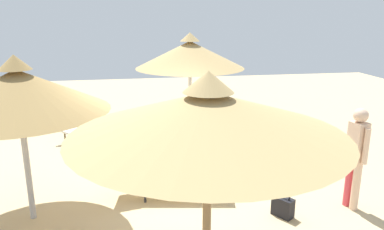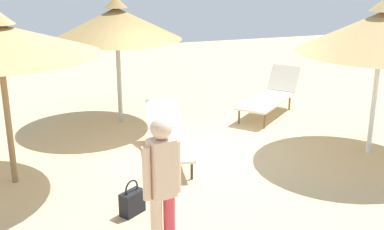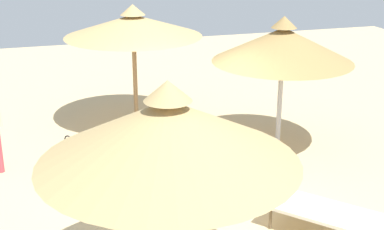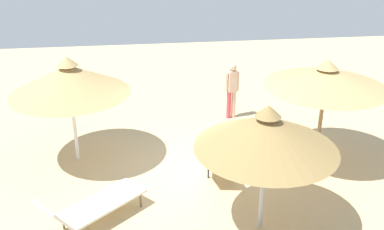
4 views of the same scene
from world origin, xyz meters
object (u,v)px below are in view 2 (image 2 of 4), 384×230
(parasol_umbrella_near_right, at_px, (117,23))
(handbag, at_px, (132,202))
(lounge_chair_front, at_px, (168,136))
(person_standing_edge, at_px, (162,184))
(lounge_chair_back, at_px, (271,95))
(parasol_umbrella_far_left, at_px, (382,32))

(parasol_umbrella_near_right, relative_size, handbag, 5.34)
(lounge_chair_front, bearing_deg, person_standing_edge, -107.36)
(lounge_chair_back, distance_m, handbag, 5.22)
(lounge_chair_front, xyz_separation_m, lounge_chair_back, (2.89, 1.70, 0.03))
(parasol_umbrella_near_right, bearing_deg, lounge_chair_front, -79.70)
(lounge_chair_front, relative_size, handbag, 4.48)
(parasol_umbrella_far_left, height_order, lounge_chair_back, parasol_umbrella_far_left)
(lounge_chair_front, relative_size, lounge_chair_back, 1.05)
(lounge_chair_back, xyz_separation_m, handbag, (-3.91, -3.46, -0.25))
(parasol_umbrella_far_left, relative_size, person_standing_edge, 1.63)
(person_standing_edge, relative_size, handbag, 3.50)
(lounge_chair_back, distance_m, person_standing_edge, 6.08)
(parasol_umbrella_near_right, distance_m, person_standing_edge, 5.34)
(handbag, bearing_deg, parasol_umbrella_far_left, 9.93)
(lounge_chair_back, bearing_deg, person_standing_edge, -129.16)
(parasol_umbrella_near_right, relative_size, person_standing_edge, 1.53)
(lounge_chair_back, relative_size, person_standing_edge, 1.21)
(parasol_umbrella_near_right, distance_m, lounge_chair_back, 3.71)
(parasol_umbrella_near_right, bearing_deg, person_standing_edge, -95.90)
(lounge_chair_front, distance_m, handbag, 2.04)
(parasol_umbrella_far_left, xyz_separation_m, lounge_chair_front, (-3.43, 0.98, -1.75))
(parasol_umbrella_near_right, xyz_separation_m, lounge_chair_back, (3.29, -0.51, -1.65))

